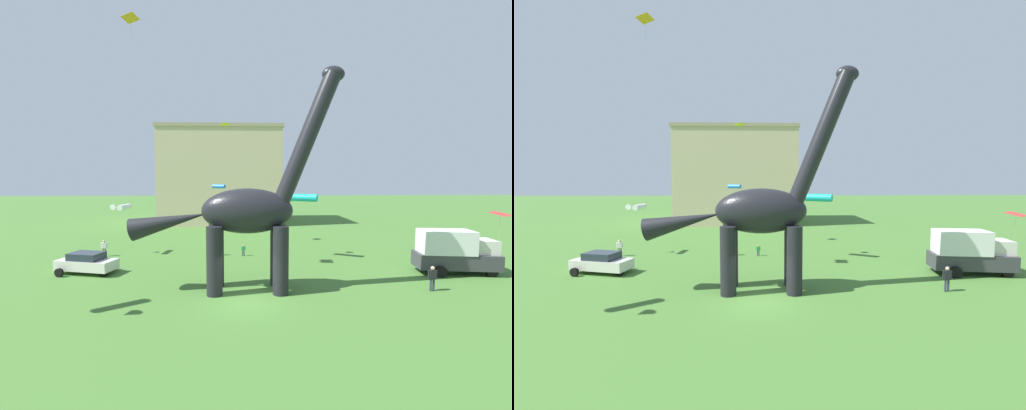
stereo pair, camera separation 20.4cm
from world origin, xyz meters
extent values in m
plane|color=#42702D|center=(0.00, 0.00, 0.00)|extent=(240.00, 240.00, 0.00)
cylinder|color=black|center=(2.10, 3.13, 2.06)|extent=(0.96, 0.96, 4.13)
cylinder|color=black|center=(2.10, 1.30, 2.06)|extent=(0.96, 0.96, 4.13)
cylinder|color=black|center=(-1.86, 3.13, 2.06)|extent=(0.96, 0.96, 4.13)
cylinder|color=black|center=(-1.86, 1.30, 2.06)|extent=(0.96, 0.96, 4.13)
ellipsoid|color=black|center=(0.12, 2.21, 4.96)|extent=(5.65, 2.43, 2.78)
cylinder|color=black|center=(3.78, 2.21, 9.42)|extent=(4.06, 1.04, 8.05)
ellipsoid|color=black|center=(5.33, 2.21, 13.24)|extent=(1.39, 0.87, 0.96)
cone|color=black|center=(-4.62, 2.21, 4.33)|extent=(4.96, 1.39, 2.35)
cube|color=silver|center=(-11.58, 6.48, 0.67)|extent=(4.51, 2.77, 0.72)
cube|color=#232B35|center=(-11.58, 6.48, 1.29)|extent=(2.59, 2.08, 0.52)
cylinder|color=black|center=(-10.03, 7.37, 0.31)|extent=(0.66, 0.37, 0.62)
cylinder|color=black|center=(-10.03, 5.59, 0.31)|extent=(0.66, 0.37, 0.62)
cylinder|color=black|center=(-13.13, 7.37, 0.31)|extent=(0.66, 0.37, 0.62)
cylinder|color=black|center=(-13.13, 5.59, 0.31)|extent=(0.66, 0.37, 0.62)
cube|color=#38383D|center=(15.46, 5.34, 0.95)|extent=(5.84, 2.86, 1.10)
cube|color=silver|center=(17.30, 5.34, 2.00)|extent=(2.04, 2.16, 1.00)
cube|color=silver|center=(14.67, 5.34, 2.35)|extent=(3.83, 2.49, 1.70)
cylinder|color=black|center=(17.47, 6.39, 0.40)|extent=(0.83, 0.37, 0.80)
cylinder|color=black|center=(17.47, 4.29, 0.40)|extent=(0.83, 0.37, 0.80)
cylinder|color=black|center=(13.78, 6.39, 0.40)|extent=(0.83, 0.37, 0.80)
cylinder|color=black|center=(13.78, 4.29, 0.40)|extent=(0.83, 0.37, 0.80)
cylinder|color=#2D3347|center=(-0.13, 11.64, 0.25)|extent=(0.08, 0.08, 0.50)
cylinder|color=#2D3347|center=(-0.01, 11.64, 0.25)|extent=(0.08, 0.08, 0.50)
cube|color=green|center=(-0.07, 11.64, 0.68)|extent=(0.27, 0.17, 0.36)
sphere|color=tan|center=(-0.07, 11.64, 0.93)|extent=(0.16, 0.16, 0.16)
cylinder|color=green|center=(-0.23, 11.64, 0.70)|extent=(0.07, 0.07, 0.34)
cylinder|color=green|center=(0.09, 11.64, 0.70)|extent=(0.07, 0.07, 0.34)
cylinder|color=#2D3347|center=(11.45, 1.49, 0.38)|extent=(0.13, 0.13, 0.77)
cylinder|color=#2D3347|center=(11.64, 1.49, 0.38)|extent=(0.13, 0.13, 0.77)
cube|color=black|center=(11.55, 1.49, 1.04)|extent=(0.42, 0.26, 0.54)
sphere|color=tan|center=(11.55, 1.49, 1.43)|extent=(0.24, 0.24, 0.24)
cylinder|color=black|center=(11.31, 1.49, 1.07)|extent=(0.10, 0.10, 0.52)
cylinder|color=black|center=(11.79, 1.49, 1.07)|extent=(0.10, 0.10, 0.52)
cylinder|color=#6B6056|center=(-12.56, 12.04, 0.37)|extent=(0.12, 0.12, 0.73)
cylinder|color=#6B6056|center=(-12.39, 12.04, 0.37)|extent=(0.12, 0.12, 0.73)
cube|color=silver|center=(-12.47, 12.04, 0.99)|extent=(0.40, 0.24, 0.52)
sphere|color=tan|center=(-12.47, 12.04, 1.36)|extent=(0.23, 0.23, 0.23)
cylinder|color=silver|center=(-12.70, 12.04, 1.02)|extent=(0.10, 0.10, 0.49)
cylinder|color=silver|center=(-12.25, 12.04, 1.02)|extent=(0.10, 0.10, 0.49)
cylinder|color=#2D3347|center=(-2.61, 11.92, 0.37)|extent=(0.12, 0.12, 0.73)
cylinder|color=#2D3347|center=(-2.43, 11.92, 0.37)|extent=(0.12, 0.12, 0.73)
cube|color=black|center=(-2.52, 11.92, 0.99)|extent=(0.40, 0.24, 0.52)
sphere|color=tan|center=(-2.52, 11.92, 1.36)|extent=(0.23, 0.23, 0.23)
cylinder|color=black|center=(-2.75, 11.92, 1.02)|extent=(0.10, 0.10, 0.49)
cylinder|color=black|center=(-2.29, 11.92, 1.02)|extent=(0.10, 0.10, 0.49)
cylinder|color=white|center=(-10.82, 12.68, 4.37)|extent=(0.74, 1.85, 0.50)
cone|color=white|center=(-11.80, 12.82, 4.37)|extent=(0.58, 0.52, 0.53)
cube|color=red|center=(16.52, 2.60, 4.67)|extent=(1.71, 1.64, 0.21)
cylinder|color=pink|center=(16.52, 2.60, 3.78)|extent=(0.01, 0.01, 1.37)
cylinder|color=#19B2B7|center=(5.14, 10.46, 5.30)|extent=(2.36, 1.66, 0.65)
cone|color=green|center=(5.73, 11.59, 5.30)|extent=(0.83, 0.88, 0.68)
cube|color=yellow|center=(-1.88, 17.38, 12.51)|extent=(1.19, 1.18, 0.21)
cylinder|color=orange|center=(-1.88, 17.38, 11.88)|extent=(0.01, 0.01, 0.97)
cube|color=orange|center=(-7.75, 5.82, 17.85)|extent=(1.03, 1.28, 0.27)
cylinder|color=green|center=(-7.75, 5.82, 17.09)|extent=(0.01, 0.01, 1.16)
cylinder|color=#287AE5|center=(-3.11, 25.47, 5.92)|extent=(1.83, 1.34, 0.51)
cone|color=#287AE5|center=(-2.61, 26.35, 5.92)|extent=(0.66, 0.69, 0.53)
cube|color=#CCB78E|center=(-3.28, 36.15, 7.11)|extent=(17.98, 11.87, 14.22)
cube|color=tan|center=(-3.28, 36.15, 14.47)|extent=(18.34, 12.11, 0.50)
camera|label=1|loc=(-0.27, -18.92, 6.98)|focal=24.23mm
camera|label=2|loc=(-0.07, -18.93, 6.98)|focal=24.23mm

